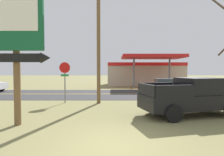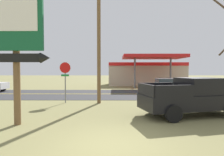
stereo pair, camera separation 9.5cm
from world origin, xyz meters
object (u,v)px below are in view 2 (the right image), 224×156
Objects in this scene: utility_pole at (99,31)px; gas_station at (146,73)px; car_red_mid_lane at (167,88)px; motel_sign at (16,36)px; stop_sign at (65,75)px; pickup_black_parked_on_lawn at (192,97)px.

utility_pole reaches higher than gas_station.
motel_sign is at bearing -134.97° from car_red_mid_lane.
utility_pole is at bearing -1.90° from stop_sign.
stop_sign is 0.53× the size of pickup_black_parked_on_lawn.
car_red_mid_lane is (5.81, 3.24, -4.33)m from utility_pole.
gas_station is 2.18× the size of pickup_black_parked_on_lawn.
pickup_black_parked_on_lawn is at bearing -26.83° from stop_sign.
gas_station is (9.35, 23.24, -1.85)m from motel_sign.
car_red_mid_lane is at bearing 45.03° from motel_sign.
stop_sign reaches higher than pickup_black_parked_on_lawn.
utility_pole reaches higher than car_red_mid_lane.
pickup_black_parked_on_lawn reaches higher than car_red_mid_lane.
car_red_mid_lane is at bearing 20.94° from stop_sign.
stop_sign is at bearing 84.06° from motel_sign.
gas_station is 21.43m from pickup_black_parked_on_lawn.
motel_sign reaches higher than stop_sign.
gas_station is 2.86× the size of car_red_mid_lane.
utility_pole is (2.44, -0.08, 3.13)m from stop_sign.
motel_sign is 1.38× the size of car_red_mid_lane.
utility_pole is at bearing -150.85° from car_red_mid_lane.
motel_sign is 1.05× the size of pickup_black_parked_on_lawn.
utility_pole reaches higher than motel_sign.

